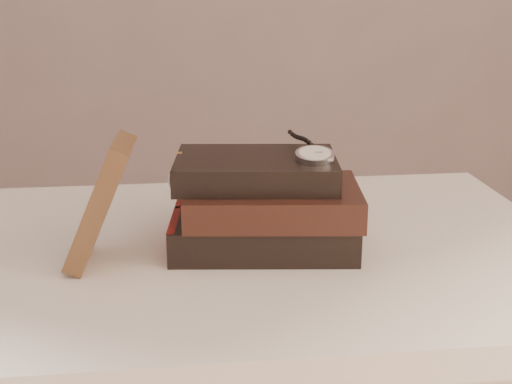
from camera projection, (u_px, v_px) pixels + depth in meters
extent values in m
cube|color=white|center=(201.00, 260.00, 0.96)|extent=(1.00, 0.60, 0.04)
cube|color=white|center=(202.00, 300.00, 0.98)|extent=(0.88, 0.49, 0.08)
cylinder|color=white|center=(435.00, 379.00, 1.36)|extent=(0.05, 0.05, 0.71)
cube|color=black|center=(263.00, 229.00, 0.95)|extent=(0.26, 0.19, 0.04)
cube|color=beige|center=(266.00, 229.00, 0.95)|extent=(0.25, 0.18, 0.04)
cube|color=gold|center=(178.00, 223.00, 0.97)|extent=(0.01, 0.01, 0.05)
cube|color=maroon|center=(177.00, 229.00, 0.95)|extent=(0.03, 0.15, 0.05)
cube|color=black|center=(273.00, 201.00, 0.93)|extent=(0.24, 0.18, 0.04)
cube|color=beige|center=(275.00, 201.00, 0.93)|extent=(0.23, 0.17, 0.03)
cube|color=gold|center=(191.00, 196.00, 0.95)|extent=(0.01, 0.01, 0.04)
cube|color=black|center=(256.00, 170.00, 0.93)|extent=(0.22, 0.17, 0.03)
cube|color=beige|center=(258.00, 170.00, 0.93)|extent=(0.22, 0.16, 0.03)
cube|color=gold|center=(180.00, 165.00, 0.95)|extent=(0.01, 0.01, 0.04)
cube|color=#432A1A|center=(101.00, 202.00, 0.87)|extent=(0.09, 0.11, 0.16)
cylinder|color=silver|center=(315.00, 156.00, 0.90)|extent=(0.06, 0.06, 0.02)
cylinder|color=white|center=(315.00, 153.00, 0.90)|extent=(0.05, 0.05, 0.01)
torus|color=silver|center=(315.00, 153.00, 0.90)|extent=(0.05, 0.05, 0.01)
cylinder|color=silver|center=(313.00, 151.00, 0.93)|extent=(0.01, 0.01, 0.01)
cube|color=black|center=(314.00, 151.00, 0.91)|extent=(0.00, 0.01, 0.00)
cube|color=black|center=(319.00, 152.00, 0.90)|extent=(0.01, 0.00, 0.00)
sphere|color=black|center=(312.00, 145.00, 0.94)|extent=(0.01, 0.01, 0.01)
sphere|color=black|center=(309.00, 142.00, 0.95)|extent=(0.01, 0.01, 0.01)
sphere|color=black|center=(306.00, 140.00, 0.96)|extent=(0.01, 0.01, 0.01)
sphere|color=black|center=(303.00, 139.00, 0.97)|extent=(0.01, 0.01, 0.01)
sphere|color=black|center=(300.00, 138.00, 0.98)|extent=(0.01, 0.01, 0.01)
sphere|color=black|center=(298.00, 137.00, 0.99)|extent=(0.01, 0.01, 0.01)
sphere|color=black|center=(295.00, 136.00, 1.00)|extent=(0.01, 0.01, 0.01)
sphere|color=black|center=(293.00, 134.00, 1.01)|extent=(0.01, 0.01, 0.01)
sphere|color=black|center=(290.00, 132.00, 1.02)|extent=(0.01, 0.01, 0.01)
torus|color=silver|center=(185.00, 180.00, 1.00)|extent=(0.05, 0.02, 0.05)
torus|color=silver|center=(221.00, 180.00, 1.00)|extent=(0.05, 0.02, 0.05)
cylinder|color=silver|center=(203.00, 178.00, 1.00)|extent=(0.01, 0.00, 0.00)
cylinder|color=silver|center=(173.00, 173.00, 1.06)|extent=(0.02, 0.11, 0.03)
cylinder|color=silver|center=(237.00, 173.00, 1.06)|extent=(0.02, 0.11, 0.03)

